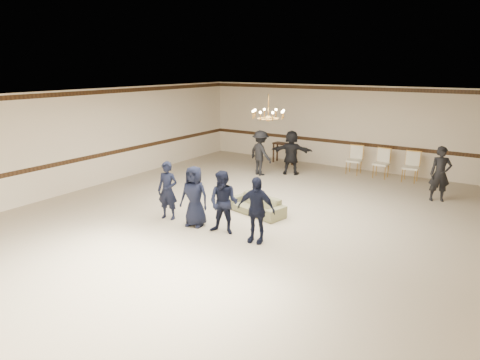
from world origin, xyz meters
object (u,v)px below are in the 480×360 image
at_px(boy_d, 256,210).
at_px(adult_left, 261,153).
at_px(console_table, 285,153).
at_px(banquet_chair_mid, 381,164).
at_px(chandelier, 268,106).
at_px(banquet_chair_right, 411,167).
at_px(boy_c, 224,203).
at_px(adult_right, 440,174).
at_px(adult_mid, 291,152).
at_px(boy_a, 168,191).
at_px(boy_b, 194,196).
at_px(banquet_chair_left, 354,160).
at_px(settee, 256,205).

xyz_separation_m(boy_d, adult_left, (-3.02, 5.27, 0.05)).
relative_size(boy_d, console_table, 1.56).
bearing_deg(boy_d, banquet_chair_mid, 73.69).
relative_size(banquet_chair_mid, console_table, 1.06).
bearing_deg(chandelier, adult_left, 123.57).
bearing_deg(banquet_chair_right, boy_c, -115.42).
xyz_separation_m(adult_right, banquet_chair_right, (-1.17, 1.74, -0.30)).
bearing_deg(adult_right, banquet_chair_right, 100.73).
distance_m(banquet_chair_mid, banquet_chair_right, 1.00).
relative_size(chandelier, banquet_chair_mid, 0.90).
bearing_deg(adult_mid, boy_a, 64.65).
distance_m(boy_b, banquet_chair_mid, 7.77).
bearing_deg(adult_right, banquet_chair_mid, 118.11).
xyz_separation_m(chandelier, boy_d, (0.93, -2.13, -2.10)).
height_order(boy_c, banquet_chair_left, boy_c).
relative_size(settee, adult_left, 1.01).
xyz_separation_m(boy_a, adult_right, (5.68, 5.57, 0.05)).
bearing_deg(banquet_chair_mid, banquet_chair_left, -175.05).
height_order(boy_c, banquet_chair_mid, boy_c).
bearing_deg(adult_left, banquet_chair_mid, -131.65).
bearing_deg(banquet_chair_left, banquet_chair_mid, -5.94).
xyz_separation_m(boy_a, boy_d, (2.70, 0.00, 0.00)).
relative_size(chandelier, banquet_chair_left, 0.90).
bearing_deg(console_table, adult_right, -12.79).
height_order(settee, console_table, console_table).
height_order(settee, adult_left, adult_left).
relative_size(boy_b, console_table, 1.56).
relative_size(boy_a, adult_left, 0.93).
bearing_deg(boy_b, boy_c, -10.88).
xyz_separation_m(boy_c, adult_mid, (-1.22, 5.97, 0.05)).
height_order(boy_c, banquet_chair_right, boy_c).
height_order(adult_left, banquet_chair_right, adult_left).
distance_m(boy_d, console_table, 8.17).
relative_size(chandelier, boy_a, 0.61).
distance_m(chandelier, banquet_chair_mid, 5.95).
xyz_separation_m(boy_b, banquet_chair_mid, (2.62, 7.31, -0.25)).
height_order(chandelier, banquet_chair_mid, chandelier).
bearing_deg(adult_left, banquet_chair_left, -123.91).
xyz_separation_m(boy_d, adult_mid, (-2.12, 5.97, 0.05)).
bearing_deg(banquet_chair_right, adult_right, -61.23).
bearing_deg(banquet_chair_left, banquet_chair_right, -5.94).
height_order(boy_b, settee, boy_b).
bearing_deg(boy_c, console_table, 94.73).
relative_size(banquet_chair_left, console_table, 1.06).
xyz_separation_m(banquet_chair_mid, console_table, (-4.00, 0.20, -0.11)).
distance_m(chandelier, adult_left, 4.29).
relative_size(boy_a, adult_mid, 0.93).
xyz_separation_m(settee, banquet_chair_left, (0.78, 5.71, 0.28)).
distance_m(boy_c, banquet_chair_mid, 7.51).
distance_m(adult_mid, console_table, 1.92).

